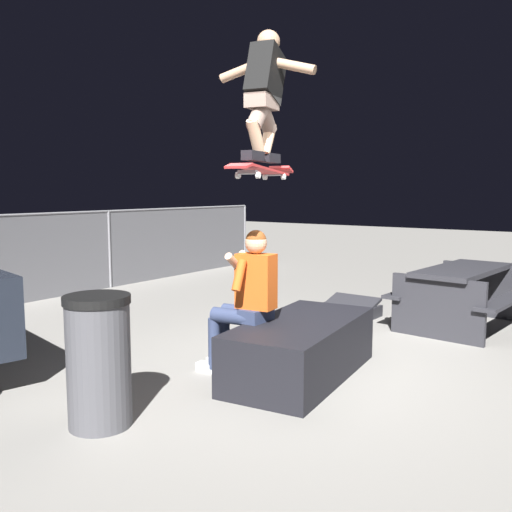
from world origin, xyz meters
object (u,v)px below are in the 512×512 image
(skateboard, at_px, (262,170))
(skater_airborne, at_px, (265,89))
(picnic_table_back, at_px, (462,287))
(trash_bin, at_px, (99,361))
(ledge_box_main, at_px, (301,348))
(kicker_ramp, at_px, (341,315))
(person_sitting_on_ledge, at_px, (246,294))

(skateboard, relative_size, skater_airborne, 0.93)
(picnic_table_back, height_order, trash_bin, trash_bin)
(ledge_box_main, height_order, skater_airborne, skater_airborne)
(kicker_ramp, bearing_deg, skateboard, -168.71)
(picnic_table_back, bearing_deg, kicker_ramp, 109.52)
(skateboard, distance_m, skater_airborne, 0.69)
(skater_airborne, relative_size, trash_bin, 1.16)
(person_sitting_on_ledge, height_order, kicker_ramp, person_sitting_on_ledge)
(ledge_box_main, distance_m, picnic_table_back, 2.87)
(trash_bin, bearing_deg, skateboard, -17.10)
(kicker_ramp, distance_m, picnic_table_back, 1.57)
(skateboard, bearing_deg, ledge_box_main, -30.36)
(kicker_ramp, bearing_deg, picnic_table_back, -70.48)
(picnic_table_back, bearing_deg, skater_airborne, 163.50)
(ledge_box_main, distance_m, skateboard, 1.67)
(skateboard, height_order, skater_airborne, skater_airborne)
(skater_airborne, distance_m, kicker_ramp, 3.62)
(skateboard, bearing_deg, trash_bin, 162.90)
(ledge_box_main, bearing_deg, kicker_ramp, 17.75)
(ledge_box_main, height_order, trash_bin, trash_bin)
(ledge_box_main, xyz_separation_m, person_sitting_on_ledge, (-0.26, 0.44, 0.50))
(skater_airborne, bearing_deg, kicker_ramp, 11.30)
(skateboard, relative_size, kicker_ramp, 0.95)
(skateboard, distance_m, trash_bin, 2.05)
(ledge_box_main, relative_size, picnic_table_back, 0.97)
(skateboard, xyz_separation_m, skater_airborne, (0.06, 0.01, 0.69))
(person_sitting_on_ledge, height_order, skateboard, skateboard)
(ledge_box_main, height_order, skateboard, skateboard)
(person_sitting_on_ledge, xyz_separation_m, trash_bin, (-1.52, 0.20, -0.27))
(skateboard, xyz_separation_m, picnic_table_back, (3.12, -0.90, -1.38))
(skateboard, bearing_deg, picnic_table_back, -16.04)
(ledge_box_main, relative_size, skateboard, 1.70)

